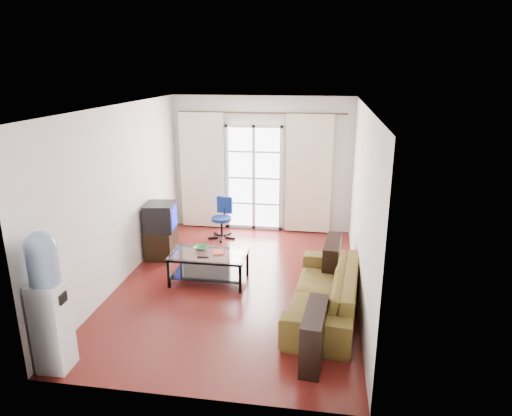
{
  "coord_description": "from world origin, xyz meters",
  "views": [
    {
      "loc": [
        1.26,
        -6.32,
        3.23
      ],
      "look_at": [
        0.23,
        0.35,
        1.13
      ],
      "focal_mm": 32.0,
      "sensor_mm": 36.0,
      "label": 1
    }
  ],
  "objects": [
    {
      "name": "bowl",
      "position": [
        -0.61,
        0.14,
        0.5
      ],
      "size": [
        0.3,
        0.3,
        0.05
      ],
      "primitive_type": "imported",
      "rotation": [
        0.0,
        0.0,
        -0.2
      ],
      "color": "green",
      "rests_on": "coffee_table"
    },
    {
      "name": "book",
      "position": [
        -0.38,
        0.03,
        0.48
      ],
      "size": [
        0.24,
        0.27,
        0.02
      ],
      "primitive_type": "imported",
      "rotation": [
        0.0,
        0.0,
        0.23
      ],
      "color": "#B31625",
      "rests_on": "coffee_table"
    },
    {
      "name": "wall_back",
      "position": [
        0.0,
        2.6,
        1.35
      ],
      "size": [
        3.6,
        0.02,
        2.7
      ],
      "primitive_type": "cube",
      "color": "white",
      "rests_on": "floor"
    },
    {
      "name": "curtain_right",
      "position": [
        0.95,
        2.48,
        1.2
      ],
      "size": [
        0.9,
        0.07,
        2.35
      ],
      "primitive_type": "cube",
      "color": "#FFEACD",
      "rests_on": "curtain_rod"
    },
    {
      "name": "water_cooler",
      "position": [
        -1.6,
        -2.35,
        0.85
      ],
      "size": [
        0.35,
        0.33,
        1.62
      ],
      "rotation": [
        0.0,
        0.0,
        0.01
      ],
      "color": "white",
      "rests_on": "floor"
    },
    {
      "name": "tv_stand",
      "position": [
        -1.55,
        0.89,
        0.25
      ],
      "size": [
        0.52,
        0.72,
        0.5
      ],
      "primitive_type": "cube",
      "rotation": [
        0.0,
        0.0,
        0.1
      ],
      "color": "black",
      "rests_on": "floor"
    },
    {
      "name": "french_door",
      "position": [
        -0.15,
        2.54,
        1.07
      ],
      "size": [
        1.16,
        0.06,
        2.15
      ],
      "color": "white",
      "rests_on": "wall_back"
    },
    {
      "name": "wall_right",
      "position": [
        1.8,
        0.0,
        1.35
      ],
      "size": [
        0.02,
        5.2,
        2.7
      ],
      "primitive_type": "cube",
      "color": "white",
      "rests_on": "floor"
    },
    {
      "name": "sofa",
      "position": [
        1.33,
        -0.66,
        0.32
      ],
      "size": [
        2.33,
        1.26,
        0.63
      ],
      "primitive_type": "imported",
      "rotation": [
        0.0,
        0.0,
        -1.67
      ],
      "color": "brown",
      "rests_on": "floor"
    },
    {
      "name": "task_chair",
      "position": [
        -0.68,
        1.91,
        0.24
      ],
      "size": [
        0.63,
        0.63,
        0.8
      ],
      "rotation": [
        0.0,
        0.0,
        -0.17
      ],
      "color": "black",
      "rests_on": "floor"
    },
    {
      "name": "crt_tv",
      "position": [
        -1.55,
        0.83,
        0.74
      ],
      "size": [
        0.58,
        0.58,
        0.48
      ],
      "rotation": [
        0.0,
        0.0,
        0.13
      ],
      "color": "black",
      "rests_on": "tv_stand"
    },
    {
      "name": "radiator",
      "position": [
        0.8,
        2.5,
        0.33
      ],
      "size": [
        0.64,
        0.12,
        0.64
      ],
      "primitive_type": "cube",
      "color": "gray",
      "rests_on": "floor"
    },
    {
      "name": "wall_front",
      "position": [
        0.0,
        -2.6,
        1.35
      ],
      "size": [
        3.6,
        0.02,
        2.7
      ],
      "primitive_type": "cube",
      "color": "white",
      "rests_on": "floor"
    },
    {
      "name": "ceiling",
      "position": [
        0.0,
        0.0,
        2.7
      ],
      "size": [
        5.2,
        5.2,
        0.0
      ],
      "primitive_type": "plane",
      "rotation": [
        3.14,
        0.0,
        0.0
      ],
      "color": "white",
      "rests_on": "wall_back"
    },
    {
      "name": "curtain_rod",
      "position": [
        0.0,
        2.5,
        2.38
      ],
      "size": [
        3.3,
        0.04,
        0.04
      ],
      "primitive_type": "cylinder",
      "rotation": [
        0.0,
        1.57,
        0.0
      ],
      "color": "#4C3F2D",
      "rests_on": "wall_back"
    },
    {
      "name": "wall_left",
      "position": [
        -1.8,
        0.0,
        1.35
      ],
      "size": [
        0.02,
        5.2,
        2.7
      ],
      "primitive_type": "cube",
      "color": "white",
      "rests_on": "floor"
    },
    {
      "name": "curtain_left",
      "position": [
        -1.2,
        2.48,
        1.2
      ],
      "size": [
        0.9,
        0.07,
        2.35
      ],
      "primitive_type": "cube",
      "color": "#FFEACD",
      "rests_on": "curtain_rod"
    },
    {
      "name": "remote",
      "position": [
        -0.5,
        -0.16,
        0.48
      ],
      "size": [
        0.18,
        0.07,
        0.02
      ],
      "primitive_type": "cube",
      "rotation": [
        0.0,
        0.0,
        0.09
      ],
      "color": "black",
      "rests_on": "coffee_table"
    },
    {
      "name": "floor",
      "position": [
        0.0,
        0.0,
        0.0
      ],
      "size": [
        5.2,
        5.2,
        0.0
      ],
      "primitive_type": "plane",
      "color": "maroon",
      "rests_on": "ground"
    },
    {
      "name": "coffee_table",
      "position": [
        -0.45,
        -0.0,
        0.3
      ],
      "size": [
        1.17,
        0.67,
        0.47
      ],
      "rotation": [
        0.0,
        0.0,
        -0.01
      ],
      "color": "silver",
      "rests_on": "floor"
    }
  ]
}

